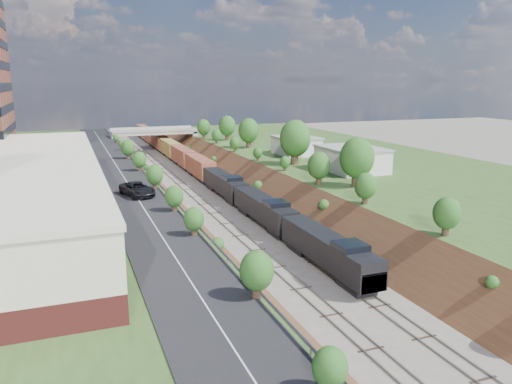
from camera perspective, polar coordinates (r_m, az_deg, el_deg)
name	(u,v)px	position (r m, az deg, el deg)	size (l,w,h in m)	color
ground	(449,383)	(40.15, 21.21, -19.72)	(400.00, 400.00, 0.00)	#6B665B
platform_left	(10,201)	(86.95, -26.31, -0.92)	(44.00, 180.00, 5.00)	#344C1F
platform_right	(370,173)	(103.55, 12.93, 2.08)	(44.00, 180.00, 5.00)	#344C1F
embankment_left	(152,204)	(88.00, -11.79, -1.38)	(7.07, 180.00, 7.07)	brown
embankment_right	(270,194)	(93.80, 1.58, -0.24)	(7.07, 180.00, 7.07)	brown
rail_left_track	(199,200)	(89.60, -6.48, -0.88)	(1.58, 180.00, 0.18)	gray
rail_right_track	(227,197)	(90.98, -3.31, -0.61)	(1.58, 180.00, 0.18)	gray
road	(124,177)	(86.38, -14.88, 1.63)	(8.00, 180.00, 0.10)	black
guardrail	(148,173)	(86.60, -12.19, 2.14)	(0.10, 171.00, 0.70)	#99999E
commercial_building	(34,189)	(63.84, -24.06, 0.31)	(14.30, 62.30, 7.00)	maroon
overpass	(154,136)	(149.29, -11.57, 6.25)	(24.50, 8.30, 7.40)	gray
white_building_near	(351,160)	(91.09, 10.86, 3.63)	(9.00, 12.00, 4.00)	silver
white_building_far	(296,146)	(110.02, 4.62, 5.24)	(8.00, 10.00, 3.60)	silver
tree_right_large	(357,158)	(77.26, 11.46, 3.81)	(5.25, 5.25, 7.61)	#473323
tree_left_crest	(209,228)	(48.17, -5.35, -4.17)	(2.45, 2.45, 3.55)	#473323
freight_train	(184,157)	(123.43, -8.22, 4.00)	(3.09, 157.19, 4.60)	black
suv	(137,189)	(71.61, -13.40, 0.32)	(3.20, 6.94, 1.93)	black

